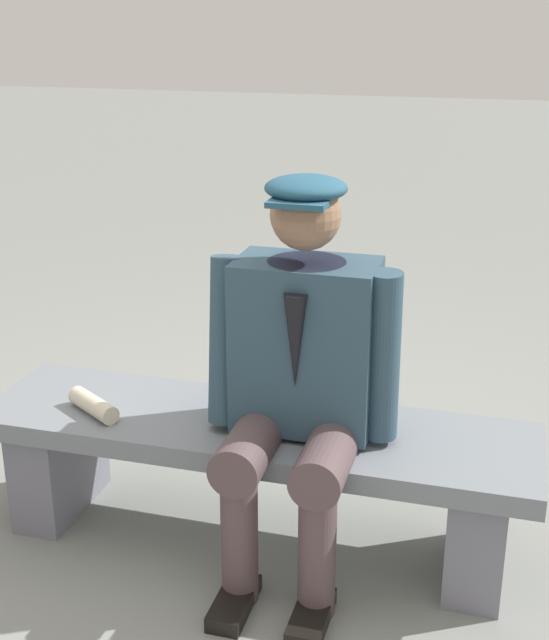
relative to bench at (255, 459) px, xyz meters
name	(u,v)px	position (x,y,z in m)	size (l,w,h in m)	color
ground_plane	(256,538)	(0.00, 0.00, -0.30)	(30.00, 30.00, 0.00)	gray
bench	(255,459)	(0.00, 0.00, 0.00)	(1.78, 0.48, 0.43)	slate
seated_man	(300,369)	(-0.16, 0.07, 0.37)	(0.59, 0.61, 1.23)	#2D4657
rolled_magazine	(93,405)	(0.52, 0.09, 0.17)	(0.06, 0.06, 0.22)	beige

